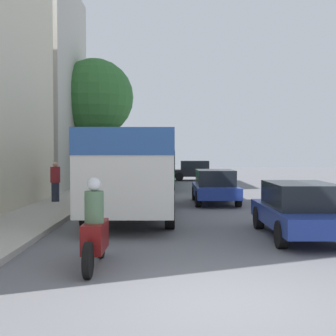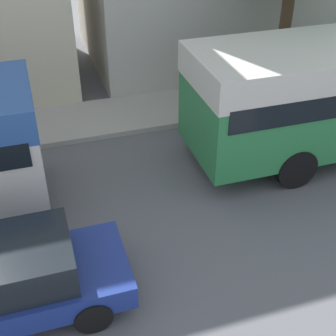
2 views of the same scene
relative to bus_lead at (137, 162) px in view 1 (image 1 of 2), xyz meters
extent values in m
plane|color=slate|center=(1.93, -9.31, -1.84)|extent=(120.00, 120.00, 0.00)
cube|color=beige|center=(-7.51, 10.96, 3.98)|extent=(6.47, 8.06, 11.66)
cube|color=silver|center=(0.00, 0.00, -0.19)|extent=(2.58, 9.11, 2.32)
cube|color=#2D569E|center=(0.00, 0.00, 0.63)|extent=(2.60, 9.15, 0.70)
cube|color=black|center=(0.00, 0.00, 0.10)|extent=(2.63, 8.74, 0.51)
cylinder|color=black|center=(-1.19, 2.82, -1.34)|extent=(0.28, 1.00, 1.00)
cylinder|color=black|center=(1.19, 2.82, -1.34)|extent=(0.28, 1.00, 1.00)
cylinder|color=black|center=(-1.19, -2.82, -1.34)|extent=(0.28, 1.00, 1.00)
cylinder|color=black|center=(1.19, -2.82, -1.34)|extent=(0.28, 1.00, 1.00)
cube|color=#2D8447|center=(0.21, 13.54, -0.11)|extent=(2.52, 10.93, 2.46)
cube|color=silver|center=(0.21, 13.54, 0.75)|extent=(2.55, 10.99, 0.74)
cube|color=black|center=(0.21, 13.54, 0.19)|extent=(2.57, 10.49, 0.54)
cylinder|color=black|center=(-0.95, 16.93, -1.34)|extent=(0.28, 1.00, 1.00)
cylinder|color=black|center=(1.37, 16.93, -1.34)|extent=(0.28, 1.00, 1.00)
cylinder|color=black|center=(-0.95, 10.15, -1.34)|extent=(0.28, 1.00, 1.00)
cylinder|color=black|center=(1.37, 10.15, -1.34)|extent=(0.28, 1.00, 1.00)
cube|color=maroon|center=(-0.25, -7.24, -1.25)|extent=(0.38, 1.10, 0.55)
cylinder|color=black|center=(-0.25, -6.44, -1.52)|extent=(0.10, 0.64, 0.64)
cylinder|color=black|center=(-0.25, -8.04, -1.52)|extent=(0.12, 0.64, 0.64)
cylinder|color=#4C6B4C|center=(-0.25, -7.34, -0.67)|extent=(0.36, 0.36, 0.60)
sphere|color=silver|center=(-0.25, -7.34, -0.24)|extent=(0.26, 0.26, 0.26)
cube|color=black|center=(3.16, 19.46, -1.27)|extent=(3.85, 1.76, 0.51)
cube|color=black|center=(3.16, 19.46, -0.68)|extent=(2.12, 1.55, 0.68)
cylinder|color=black|center=(4.35, 20.27, -1.52)|extent=(0.64, 0.22, 0.64)
cylinder|color=black|center=(4.35, 18.65, -1.52)|extent=(0.64, 0.22, 0.64)
cylinder|color=black|center=(1.97, 20.27, -1.52)|extent=(0.64, 0.22, 0.64)
cylinder|color=black|center=(1.97, 18.65, -1.52)|extent=(0.64, 0.22, 0.64)
cube|color=navy|center=(4.54, -4.15, -1.30)|extent=(1.77, 4.36, 0.46)
cube|color=black|center=(4.54, -4.15, -0.75)|extent=(1.56, 2.40, 0.63)
cylinder|color=black|center=(3.73, -2.80, -1.52)|extent=(0.22, 0.64, 0.64)
cylinder|color=black|center=(5.36, -2.80, -1.52)|extent=(0.22, 0.64, 0.64)
cylinder|color=black|center=(3.73, -5.50, -1.52)|extent=(0.22, 0.64, 0.64)
cube|color=navy|center=(3.14, 3.69, -1.29)|extent=(1.74, 3.99, 0.47)
cube|color=black|center=(3.14, 3.69, -0.73)|extent=(1.53, 2.20, 0.64)
cylinder|color=black|center=(2.34, 4.93, -1.52)|extent=(0.22, 0.64, 0.64)
cylinder|color=black|center=(3.94, 4.93, -1.52)|extent=(0.22, 0.64, 0.64)
cylinder|color=black|center=(2.34, 2.46, -1.52)|extent=(0.22, 0.64, 0.64)
cylinder|color=black|center=(3.94, 2.46, -1.52)|extent=(0.22, 0.64, 0.64)
cylinder|color=#232838|center=(-3.51, 3.12, -1.30)|extent=(0.32, 0.32, 0.78)
cylinder|color=maroon|center=(-3.51, 3.12, -0.59)|extent=(0.40, 0.40, 0.65)
sphere|color=tan|center=(-3.51, 3.12, -0.16)|extent=(0.21, 0.21, 0.21)
cylinder|color=#232838|center=(-3.51, 20.56, -1.28)|extent=(0.27, 0.27, 0.83)
cylinder|color=black|center=(-3.51, 20.56, -0.52)|extent=(0.34, 0.34, 0.69)
sphere|color=tan|center=(-3.51, 20.56, -0.06)|extent=(0.23, 0.23, 0.23)
cylinder|color=brown|center=(-3.28, 12.20, 0.09)|extent=(0.36, 0.36, 3.57)
sphere|color=#2D662D|center=(-3.28, 12.20, 3.62)|extent=(4.66, 4.66, 4.66)
camera|label=1|loc=(1.14, -16.10, 0.37)|focal=50.00mm
camera|label=2|loc=(9.03, 4.62, 4.83)|focal=50.00mm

